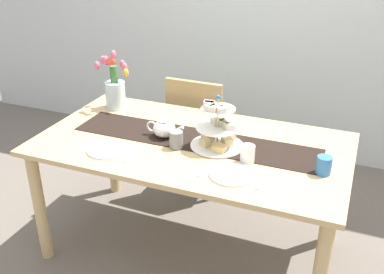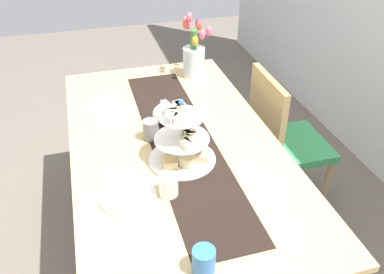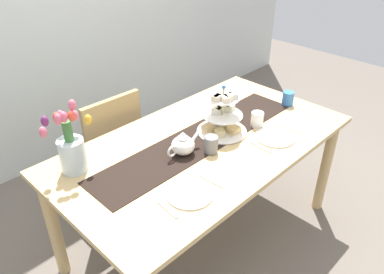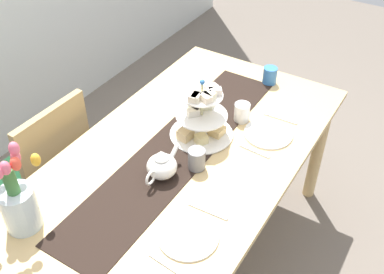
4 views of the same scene
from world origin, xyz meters
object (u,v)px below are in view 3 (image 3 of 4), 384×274
(fork_right, at_px, (260,147))
(knife_right, at_px, (289,128))
(mug_grey, at_px, (211,144))
(mug_orange, at_px, (288,98))
(dinner_plate_right, at_px, (275,137))
(teapot, at_px, (183,145))
(tulip_vase, at_px, (71,148))
(chair_left, at_px, (107,147))
(knife_left, at_px, (210,180))
(tiered_cake_stand, at_px, (222,117))
(dinner_plate_left, at_px, (190,194))
(fork_left, at_px, (167,209))
(dining_table, at_px, (204,156))
(mug_white_text, at_px, (257,119))

(fork_right, distance_m, knife_right, 0.29)
(mug_grey, distance_m, mug_orange, 0.79)
(dinner_plate_right, relative_size, mug_orange, 2.42)
(teapot, relative_size, tulip_vase, 0.59)
(chair_left, bearing_deg, teapot, -85.96)
(knife_left, distance_m, mug_orange, 1.00)
(mug_orange, bearing_deg, teapot, 174.79)
(tiered_cake_stand, distance_m, tulip_vase, 0.87)
(dinner_plate_left, relative_size, fork_left, 1.53)
(tulip_vase, relative_size, knife_left, 2.39)
(knife_right, distance_m, mug_orange, 0.33)
(tiered_cake_stand, xyz_separation_m, knife_left, (-0.40, -0.27, -0.10))
(chair_left, bearing_deg, tiered_cake_stand, -61.81)
(teapot, height_order, tulip_vase, tulip_vase)
(mug_grey, bearing_deg, dinner_plate_right, -24.30)
(dinner_plate_left, bearing_deg, dinner_plate_right, 0.00)
(dining_table, height_order, knife_right, knife_right)
(chair_left, bearing_deg, fork_left, -107.73)
(chair_left, xyz_separation_m, knife_right, (0.69, -0.98, 0.26))
(tiered_cake_stand, xyz_separation_m, tulip_vase, (-0.82, 0.29, 0.03))
(teapot, height_order, mug_orange, teapot)
(knife_left, xyz_separation_m, fork_right, (0.42, 0.00, 0.00))
(fork_left, distance_m, mug_white_text, 0.91)
(dinner_plate_left, relative_size, mug_orange, 2.42)
(dining_table, xyz_separation_m, fork_left, (-0.54, -0.27, 0.10))
(knife_left, bearing_deg, chair_left, 88.71)
(dining_table, height_order, dinner_plate_right, dinner_plate_right)
(tiered_cake_stand, bearing_deg, dining_table, -178.84)
(dining_table, distance_m, mug_white_text, 0.40)
(chair_left, distance_m, dinner_plate_left, 1.02)
(knife_right, xyz_separation_m, mug_orange, (0.27, 0.18, 0.04))
(fork_left, distance_m, mug_orange, 1.29)
(dining_table, xyz_separation_m, knife_right, (0.47, -0.27, 0.10))
(dining_table, bearing_deg, tiered_cake_stand, 1.16)
(fork_left, xyz_separation_m, fork_right, (0.71, 0.00, 0.00))
(mug_orange, bearing_deg, dining_table, 173.57)
(dinner_plate_left, relative_size, mug_grey, 2.42)
(dinner_plate_left, bearing_deg, teapot, 51.04)
(dining_table, relative_size, knife_left, 10.38)
(mug_white_text, bearing_deg, tulip_vase, 158.69)
(dinner_plate_right, xyz_separation_m, mug_white_text, (0.03, 0.16, 0.04))
(fork_left, bearing_deg, dinner_plate_left, 0.00)
(tiered_cake_stand, xyz_separation_m, knife_right, (0.31, -0.27, -0.10))
(dinner_plate_left, distance_m, fork_right, 0.57)
(tulip_vase, height_order, dinner_plate_left, tulip_vase)
(fork_right, bearing_deg, chair_left, 112.34)
(dining_table, xyz_separation_m, mug_orange, (0.74, -0.08, 0.15))
(dining_table, relative_size, tiered_cake_stand, 5.81)
(dining_table, xyz_separation_m, teapot, (-0.17, 0.00, 0.16))
(dining_table, relative_size, knife_right, 10.38)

